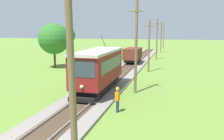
{
  "coord_description": "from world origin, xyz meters",
  "views": [
    {
      "loc": [
        6.51,
        -6.8,
        5.65
      ],
      "look_at": [
        0.54,
        16.02,
        1.61
      ],
      "focal_mm": 38.23,
      "sensor_mm": 36.0,
      "label": 1
    }
  ],
  "objects": [
    {
      "name": "tree_left_far",
      "position": [
        -17.37,
        43.62,
        4.3
      ],
      "size": [
        3.97,
        3.97,
        6.3
      ],
      "color": "#4C3823",
      "rests_on": "ground"
    },
    {
      "name": "track_worker",
      "position": [
        2.9,
        8.5,
        0.98
      ],
      "size": [
        0.3,
        0.41,
        1.78
      ],
      "rotation": [
        0.0,
        0.0,
        2.98
      ],
      "color": "navy",
      "rests_on": "ground"
    },
    {
      "name": "red_tram",
      "position": [
        0.0,
        13.26,
        2.19
      ],
      "size": [
        2.6,
        8.54,
        4.79
      ],
      "color": "maroon",
      "rests_on": "rail_right"
    },
    {
      "name": "utility_pole_near_tram",
      "position": [
        3.25,
        14.02,
        4.18
      ],
      "size": [
        1.4,
        0.52,
        8.17
      ],
      "color": "brown",
      "rests_on": "ground"
    },
    {
      "name": "tree_right_near",
      "position": [
        -10.6,
        25.04,
        4.28
      ],
      "size": [
        4.55,
        4.55,
        6.56
      ],
      "color": "#4C3823",
      "rests_on": "ground"
    },
    {
      "name": "utility_pole_far",
      "position": [
        3.25,
        39.22,
        3.93
      ],
      "size": [
        1.4,
        0.59,
        7.67
      ],
      "color": "brown",
      "rests_on": "ground"
    },
    {
      "name": "utility_pole_horizon",
      "position": [
        3.25,
        66.49,
        3.76
      ],
      "size": [
        1.4,
        0.26,
        7.34
      ],
      "color": "brown",
      "rests_on": "ground"
    },
    {
      "name": "utility_pole_mid",
      "position": [
        3.25,
        25.11,
        3.54
      ],
      "size": [
        1.4,
        0.36,
        6.88
      ],
      "color": "brown",
      "rests_on": "ground"
    },
    {
      "name": "utility_pole_foreground",
      "position": [
        3.25,
        0.35,
        4.25
      ],
      "size": [
        1.4,
        0.54,
        8.3
      ],
      "color": "brown",
      "rests_on": "ground"
    },
    {
      "name": "utility_pole_distant",
      "position": [
        3.25,
        53.22,
        3.88
      ],
      "size": [
        1.4,
        0.45,
        7.56
      ],
      "color": "brown",
      "rests_on": "ground"
    },
    {
      "name": "freight_car",
      "position": [
        0.0,
        31.45,
        1.56
      ],
      "size": [
        2.4,
        5.2,
        2.31
      ],
      "color": "maroon",
      "rests_on": "rail_right"
    }
  ]
}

